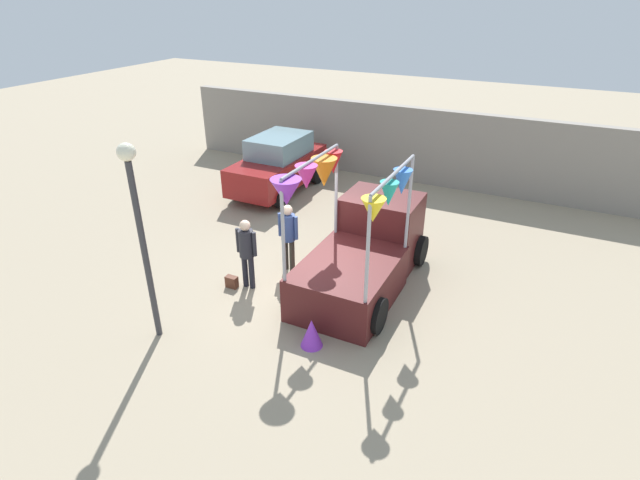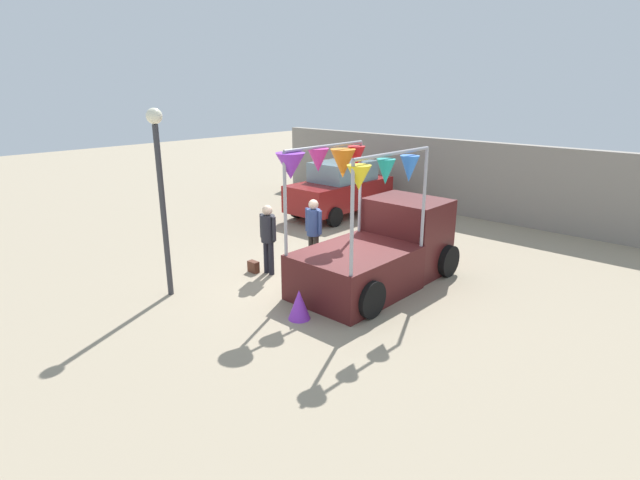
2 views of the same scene
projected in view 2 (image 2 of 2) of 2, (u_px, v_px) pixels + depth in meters
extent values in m
plane|color=gray|center=(324.00, 280.00, 11.73)|extent=(60.00, 60.00, 0.00)
cube|color=#4C1919|center=(355.00, 272.00, 10.82)|extent=(1.90, 2.60, 1.00)
cube|color=#4C1919|center=(407.00, 235.00, 12.11)|extent=(1.80, 1.40, 1.80)
cube|color=#8CB2C6|center=(408.00, 217.00, 11.98)|extent=(1.76, 1.37, 0.60)
cylinder|color=black|center=(383.00, 244.00, 13.13)|extent=(0.22, 0.76, 0.76)
cylinder|color=black|center=(448.00, 261.00, 11.90)|extent=(0.22, 0.76, 0.76)
cylinder|color=black|center=(301.00, 275.00, 10.98)|extent=(0.22, 0.76, 0.76)
cylinder|color=black|center=(370.00, 299.00, 9.75)|extent=(0.22, 0.76, 0.76)
cylinder|color=#A5A5AD|center=(360.00, 188.00, 11.78)|extent=(0.07, 0.07, 2.14)
cylinder|color=#A5A5AD|center=(424.00, 198.00, 10.65)|extent=(0.07, 0.07, 2.14)
cylinder|color=#A5A5AD|center=(285.00, 205.00, 10.06)|extent=(0.07, 0.07, 2.14)
cylinder|color=#A5A5AD|center=(352.00, 220.00, 8.94)|extent=(0.07, 0.07, 2.14)
cylinder|color=#A5A5AD|center=(326.00, 146.00, 10.61)|extent=(0.07, 2.44, 0.07)
cylinder|color=#A5A5AD|center=(394.00, 153.00, 9.48)|extent=(0.07, 2.44, 0.07)
cone|color=purple|center=(290.00, 166.00, 9.96)|extent=(0.64, 0.64, 0.53)
cone|color=yellow|center=(359.00, 178.00, 8.84)|extent=(0.57, 0.57, 0.45)
cone|color=#D83399|center=(318.00, 160.00, 10.52)|extent=(0.58, 0.58, 0.49)
cone|color=teal|center=(386.00, 172.00, 9.41)|extent=(0.51, 0.51, 0.48)
cone|color=orange|center=(343.00, 164.00, 11.14)|extent=(0.78, 0.78, 0.64)
cone|color=blue|center=(409.00, 169.00, 9.99)|extent=(0.44, 0.44, 0.53)
cone|color=red|center=(356.00, 158.00, 11.45)|extent=(0.54, 0.54, 0.52)
cube|color=maroon|center=(340.00, 194.00, 17.41)|extent=(1.70, 4.00, 0.90)
cube|color=#72939E|center=(343.00, 171.00, 17.29)|extent=(1.50, 2.10, 0.66)
cylinder|color=black|center=(344.00, 197.00, 18.98)|extent=(0.18, 0.64, 0.64)
cylinder|color=black|center=(380.00, 204.00, 17.88)|extent=(0.18, 0.64, 0.64)
cylinder|color=black|center=(297.00, 209.00, 17.22)|extent=(0.18, 0.64, 0.64)
cylinder|color=black|center=(335.00, 217.00, 16.12)|extent=(0.18, 0.64, 0.64)
cylinder|color=black|center=(266.00, 257.00, 12.09)|extent=(0.13, 0.13, 0.82)
cylinder|color=black|center=(271.00, 258.00, 11.97)|extent=(0.13, 0.13, 0.82)
cylinder|color=#26262D|center=(268.00, 228.00, 11.81)|extent=(0.34, 0.34, 0.65)
sphere|color=beige|center=(267.00, 210.00, 11.68)|extent=(0.24, 0.24, 0.24)
cylinder|color=#26262D|center=(262.00, 225.00, 11.95)|extent=(0.09, 0.09, 0.58)
cylinder|color=#26262D|center=(274.00, 229.00, 11.66)|extent=(0.09, 0.09, 0.58)
cylinder|color=#2D2823|center=(311.00, 250.00, 12.57)|extent=(0.13, 0.13, 0.83)
cylinder|color=#2D2823|center=(316.00, 252.00, 12.45)|extent=(0.13, 0.13, 0.83)
cylinder|color=#33477F|center=(313.00, 222.00, 12.29)|extent=(0.34, 0.34, 0.65)
sphere|color=beige|center=(313.00, 204.00, 12.16)|extent=(0.25, 0.25, 0.25)
cylinder|color=#33477F|center=(307.00, 219.00, 12.43)|extent=(0.09, 0.09, 0.59)
cylinder|color=#33477F|center=(320.00, 223.00, 12.14)|extent=(0.09, 0.09, 0.59)
cube|color=#592D1E|center=(253.00, 267.00, 12.19)|extent=(0.28, 0.16, 0.28)
cylinder|color=#333338|center=(163.00, 213.00, 10.41)|extent=(0.12, 0.12, 3.64)
sphere|color=#F2EDCC|center=(154.00, 116.00, 9.83)|extent=(0.32, 0.32, 0.32)
cube|color=gray|center=(481.00, 180.00, 16.96)|extent=(18.00, 0.36, 2.60)
cone|color=purple|center=(299.00, 305.00, 9.70)|extent=(0.53, 0.53, 0.60)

